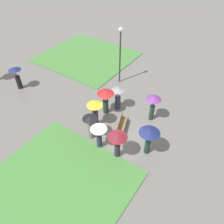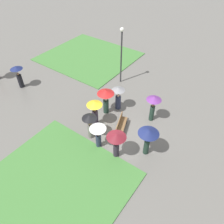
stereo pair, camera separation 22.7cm
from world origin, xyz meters
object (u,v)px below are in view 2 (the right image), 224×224
at_px(crowd_person_maroon, 116,140).
at_px(crowd_person_navy, 148,136).
at_px(lamp_post, 121,49).
at_px(crowd_person_purple, 153,103).
at_px(crowd_person_grey, 118,96).
at_px(crowd_person_black, 90,122).
at_px(crowd_person_yellow, 95,109).
at_px(crowd_person_red, 106,96).
at_px(park_bench, 120,126).
at_px(crowd_person_white, 98,131).
at_px(lone_walker_far_path, 18,74).

bearing_deg(crowd_person_maroon, crowd_person_navy, -65.56).
xyz_separation_m(lamp_post, crowd_person_purple, (-2.68, -4.36, -1.53)).
relative_size(lamp_post, crowd_person_grey, 2.55).
relative_size(crowd_person_grey, crowd_person_maroon, 0.97).
distance_m(crowd_person_purple, crowd_person_black, 4.36).
height_order(crowd_person_yellow, crowd_person_grey, crowd_person_yellow).
relative_size(lamp_post, crowd_person_navy, 2.39).
xyz_separation_m(crowd_person_grey, crowd_person_maroon, (-3.63, -2.36, 0.28)).
bearing_deg(lamp_post, crowd_person_navy, -134.74).
relative_size(crowd_person_yellow, crowd_person_red, 1.01).
bearing_deg(crowd_person_navy, crowd_person_yellow, -75.08).
xyz_separation_m(park_bench, crowd_person_navy, (-0.61, -2.24, 1.03)).
bearing_deg(crowd_person_white, crowd_person_black, -166.14).
bearing_deg(crowd_person_maroon, park_bench, 8.72).
xyz_separation_m(park_bench, crowd_person_red, (0.95, 1.88, 0.94)).
bearing_deg(lone_walker_far_path, crowd_person_yellow, 96.80).
height_order(crowd_person_red, crowd_person_black, crowd_person_red).
distance_m(crowd_person_purple, lone_walker_far_path, 10.94).
height_order(crowd_person_purple, crowd_person_black, crowd_person_purple).
relative_size(park_bench, lamp_post, 0.40).
bearing_deg(lone_walker_far_path, crowd_person_black, 89.42).
xyz_separation_m(crowd_person_maroon, crowd_person_red, (2.77, 2.81, 0.00)).
xyz_separation_m(park_bench, lamp_post, (4.82, 3.24, 2.49)).
relative_size(crowd_person_navy, crowd_person_maroon, 1.03).
height_order(crowd_person_navy, lone_walker_far_path, crowd_person_navy).
bearing_deg(crowd_person_red, crowd_person_black, 88.70).
bearing_deg(crowd_person_grey, park_bench, -27.56).
height_order(crowd_person_grey, crowd_person_white, crowd_person_grey).
height_order(crowd_person_white, crowd_person_maroon, crowd_person_maroon).
bearing_deg(crowd_person_white, crowd_person_red, 152.76).
distance_m(crowd_person_yellow, lone_walker_far_path, 7.76).
bearing_deg(crowd_person_maroon, crowd_person_yellow, 44.46).
xyz_separation_m(crowd_person_navy, crowd_person_purple, (2.75, 1.11, -0.07)).
distance_m(crowd_person_yellow, crowd_person_white, 1.93).
relative_size(crowd_person_black, lone_walker_far_path, 0.98).
relative_size(crowd_person_white, crowd_person_black, 0.96).
bearing_deg(lone_walker_far_path, crowd_person_red, 107.32).
xyz_separation_m(crowd_person_navy, crowd_person_red, (1.56, 4.12, -0.09)).
relative_size(lamp_post, crowd_person_maroon, 2.47).
xyz_separation_m(crowd_person_red, crowd_person_black, (-2.46, -0.64, -0.15)).
bearing_deg(crowd_person_yellow, lone_walker_far_path, -157.15).
height_order(crowd_person_navy, crowd_person_black, crowd_person_navy).
distance_m(crowd_person_grey, crowd_person_black, 3.34).
height_order(lamp_post, crowd_person_yellow, lamp_post).
distance_m(lamp_post, crowd_person_red, 4.38).
bearing_deg(crowd_person_navy, crowd_person_maroon, -30.23).
relative_size(lamp_post, crowd_person_red, 2.41).
bearing_deg(crowd_person_maroon, crowd_person_red, 27.15).
relative_size(crowd_person_maroon, lone_walker_far_path, 0.99).
distance_m(crowd_person_yellow, crowd_person_red, 1.42).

